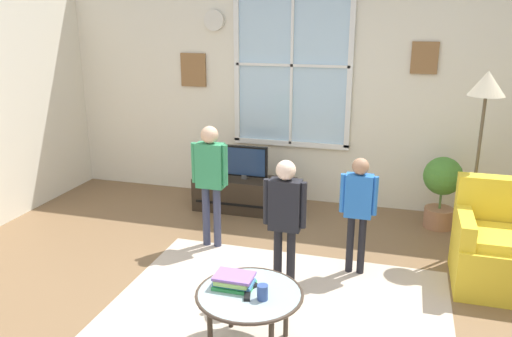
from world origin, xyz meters
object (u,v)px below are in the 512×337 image
Objects in this scene: television at (244,162)px; armchair at (503,249)px; coffee_table at (249,297)px; remote_near_books at (249,288)px; tv_stand at (245,194)px; person_black_shirt at (285,213)px; potted_plant_by_window at (442,186)px; cup at (263,292)px; remote_near_cup at (247,294)px; person_blue_shirt at (358,203)px; floor_lamp at (485,103)px; book_stack at (234,281)px; person_green_shirt at (210,173)px.

television is 2.79m from armchair.
remote_near_books is at bearing 112.71° from coffee_table.
person_black_shirt is at bearing -63.01° from tv_stand.
armchair is at bearing 37.80° from remote_near_books.
armchair is 1.24m from potted_plant_by_window.
person_black_shirt reaches higher than television.
cup is (0.92, -2.52, -0.11)m from television.
television reaches higher than coffee_table.
remote_near_cup is 0.85m from person_black_shirt.
person_blue_shirt is 1.50m from potted_plant_by_window.
person_black_shirt is (0.87, -1.71, 0.52)m from tv_stand.
television is 0.31× the size of floor_lamp.
person_black_shirt is at bearing 83.73° from remote_near_books.
cup is at bearing -115.02° from potted_plant_by_window.
book_stack is 2.92m from potted_plant_by_window.
person_blue_shirt is at bearing -144.16° from floor_lamp.
book_stack is 0.22× the size of person_green_shirt.
cup is (0.92, -2.53, 0.29)m from tv_stand.
television reaches higher than tv_stand.
tv_stand is at bearing 157.99° from armchair.
cup is 0.09× the size of person_black_shirt.
cup is 1.81m from person_green_shirt.
television is 2.61m from coffee_table.
remote_near_books is (0.79, -2.43, 0.25)m from tv_stand.
television is 2.03× the size of book_stack.
book_stack is (-1.89, -1.38, 0.15)m from armchair.
person_blue_shirt is at bearing -40.19° from tv_stand.
cup is at bearing -109.20° from person_blue_shirt.
tv_stand is 1.60× the size of coffee_table.
remote_near_books is 0.77m from person_black_shirt.
cup reaches higher than book_stack.
potted_plant_by_window is (2.15, 0.11, 0.27)m from tv_stand.
armchair is 0.76× the size of person_black_shirt.
coffee_table is 2.73× the size of book_stack.
television is 3.85× the size of remote_near_books.
person_blue_shirt reaches higher than television.
floor_lamp is at bearing 52.13° from coffee_table.
floor_lamp is at bearing 39.80° from person_black_shirt.
cup reaches higher than coffee_table.
remote_near_books is 1.41m from person_blue_shirt.
remote_near_books is at bearing -118.07° from potted_plant_by_window.
floor_lamp reaches higher than tv_stand.
television is at bearing 107.89° from remote_near_cup.
book_stack is 0.15m from remote_near_cup.
remote_near_cup is at bearing -72.12° from tv_stand.
person_blue_shirt is 1.46m from floor_lamp.
person_green_shirt is at bearing -167.04° from floor_lamp.
person_black_shirt is at bearing 85.49° from coffee_table.
armchair is 8.62× the size of cup.
armchair is (2.58, -1.04, -0.26)m from television.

